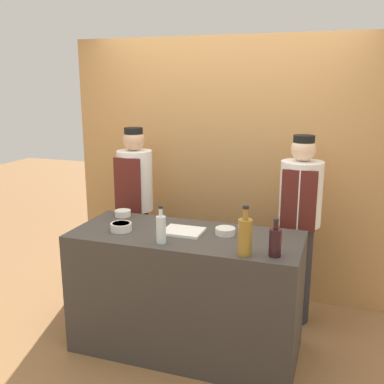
# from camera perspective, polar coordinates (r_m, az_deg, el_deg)

# --- Properties ---
(ground_plane) EXTENTS (14.00, 14.00, 0.00)m
(ground_plane) POSITION_cam_1_polar(r_m,az_deg,el_deg) (3.69, -0.75, -19.04)
(ground_plane) COLOR olive
(cabinet_wall) EXTENTS (2.99, 0.18, 2.40)m
(cabinet_wall) POSITION_cam_1_polar(r_m,az_deg,el_deg) (4.28, 4.39, 3.01)
(cabinet_wall) COLOR #B7844C
(cabinet_wall) RESTS_ON ground_plane
(counter) EXTENTS (1.68, 0.70, 0.93)m
(counter) POSITION_cam_1_polar(r_m,az_deg,el_deg) (3.46, -0.77, -12.59)
(counter) COLOR #3D3833
(counter) RESTS_ON ground_plane
(sauce_bowl_orange) EXTENTS (0.16, 0.16, 0.06)m
(sauce_bowl_orange) POSITION_cam_1_polar(r_m,az_deg,el_deg) (3.37, -8.99, -4.34)
(sauce_bowl_orange) COLOR silver
(sauce_bowl_orange) RESTS_ON counter
(sauce_bowl_green) EXTENTS (0.15, 0.15, 0.05)m
(sauce_bowl_green) POSITION_cam_1_polar(r_m,az_deg,el_deg) (3.26, 4.25, -4.94)
(sauce_bowl_green) COLOR silver
(sauce_bowl_green) RESTS_ON counter
(sauce_bowl_white) EXTENTS (0.13, 0.13, 0.05)m
(sauce_bowl_white) POSITION_cam_1_polar(r_m,az_deg,el_deg) (3.73, -8.79, -2.64)
(sauce_bowl_white) COLOR silver
(sauce_bowl_white) RESTS_ON counter
(cutting_board) EXTENTS (0.29, 0.23, 0.02)m
(cutting_board) POSITION_cam_1_polar(r_m,az_deg,el_deg) (3.30, -1.13, -5.01)
(cutting_board) COLOR white
(cutting_board) RESTS_ON counter
(bottle_vinegar) EXTENTS (0.09, 0.09, 0.33)m
(bottle_vinegar) POSITION_cam_1_polar(r_m,az_deg,el_deg) (2.87, 6.74, -5.54)
(bottle_vinegar) COLOR olive
(bottle_vinegar) RESTS_ON counter
(bottle_clear) EXTENTS (0.07, 0.07, 0.26)m
(bottle_clear) POSITION_cam_1_polar(r_m,az_deg,el_deg) (3.07, -3.96, -4.65)
(bottle_clear) COLOR silver
(bottle_clear) RESTS_ON counter
(bottle_wine) EXTENTS (0.08, 0.08, 0.25)m
(bottle_wine) POSITION_cam_1_polar(r_m,az_deg,el_deg) (2.89, 10.52, -6.21)
(bottle_wine) COLOR black
(bottle_wine) RESTS_ON counter
(chef_left) EXTENTS (0.32, 0.32, 1.60)m
(chef_left) POSITION_cam_1_polar(r_m,az_deg,el_deg) (4.18, -7.17, -1.86)
(chef_left) COLOR #28282D
(chef_left) RESTS_ON ground_plane
(chef_right) EXTENTS (0.34, 0.34, 1.59)m
(chef_right) POSITION_cam_1_polar(r_m,az_deg,el_deg) (3.80, 13.43, -3.97)
(chef_right) COLOR #28282D
(chef_right) RESTS_ON ground_plane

